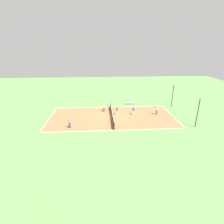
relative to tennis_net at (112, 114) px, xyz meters
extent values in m
plane|color=#60934C|center=(0.00, 0.00, -0.58)|extent=(80.00, 80.00, 0.00)
cube|color=#AD6B42|center=(0.00, 0.00, -0.57)|extent=(10.06, 20.80, 0.02)
cube|color=white|center=(-4.98, 0.00, -0.56)|extent=(0.10, 20.80, 0.00)
cube|color=white|center=(4.98, 0.00, -0.56)|extent=(0.10, 20.80, 0.00)
cube|color=white|center=(0.00, -10.35, -0.56)|extent=(10.06, 0.10, 0.00)
cube|color=white|center=(0.00, 10.35, -0.56)|extent=(10.06, 0.10, 0.00)
cube|color=white|center=(0.00, 0.00, -0.56)|extent=(10.06, 0.10, 0.00)
cylinder|color=black|center=(-4.88, 0.00, -0.01)|extent=(0.10, 0.10, 1.10)
cylinder|color=black|center=(4.88, 0.00, -0.01)|extent=(0.10, 0.10, 1.10)
cube|color=black|center=(0.00, 0.00, -0.03)|extent=(9.76, 0.03, 1.05)
cube|color=white|center=(0.00, 0.00, 0.46)|extent=(9.76, 0.04, 0.06)
cube|color=silver|center=(-6.52, 3.98, -0.15)|extent=(0.36, 1.72, 0.04)
cylinder|color=#4C4C51|center=(-6.52, 3.27, -0.38)|extent=(0.08, 0.08, 0.41)
cylinder|color=#4C4C51|center=(-6.52, 4.69, -0.38)|extent=(0.08, 0.08, 0.41)
cube|color=white|center=(-0.74, 3.75, -0.18)|extent=(0.26, 0.21, 0.75)
cylinder|color=blue|center=(-0.74, 3.75, 0.45)|extent=(0.38, 0.38, 0.52)
sphere|color=#A87A56|center=(-0.74, 3.75, 0.83)|extent=(0.22, 0.22, 0.22)
cube|color=#4C4C51|center=(-2.63, -1.30, -0.16)|extent=(0.31, 0.27, 0.79)
cylinder|color=white|center=(-2.63, -1.30, 0.51)|extent=(0.46, 0.46, 0.56)
sphere|color=beige|center=(-2.63, -1.30, 0.91)|extent=(0.24, 0.24, 0.24)
cube|color=#4C4C51|center=(3.85, -6.37, -0.16)|extent=(0.31, 0.32, 0.79)
cylinder|color=gray|center=(3.85, -6.37, 0.51)|extent=(0.51, 0.51, 0.55)
sphere|color=tan|center=(3.85, -6.37, 0.91)|extent=(0.24, 0.24, 0.24)
cube|color=#4C4C51|center=(-0.56, 7.76, -0.12)|extent=(0.28, 0.31, 0.88)
cylinder|color=silver|center=(-0.56, 7.76, 0.62)|extent=(0.47, 0.47, 0.61)
sphere|color=tan|center=(-0.56, 7.76, 1.06)|extent=(0.26, 0.26, 0.26)
cylinder|color=#262626|center=(-0.68, 7.46, 0.78)|extent=(0.13, 0.27, 0.03)
torus|color=black|center=(-0.78, 7.20, 0.78)|extent=(0.39, 0.39, 0.02)
cube|color=white|center=(-0.93, 0.93, -0.14)|extent=(0.28, 0.31, 0.83)
cylinder|color=green|center=(-0.93, 0.93, 0.56)|extent=(0.46, 0.46, 0.58)
sphere|color=beige|center=(-0.93, 0.93, 0.97)|extent=(0.25, 0.25, 0.25)
sphere|color=#CCE033|center=(-0.99, -5.41, -0.52)|extent=(0.07, 0.07, 0.07)
sphere|color=#CCE033|center=(1.42, 0.31, -0.52)|extent=(0.07, 0.07, 0.07)
sphere|color=#CCE033|center=(2.26, 6.62, -0.52)|extent=(0.07, 0.07, 0.07)
sphere|color=#CCE033|center=(-1.15, -3.13, -0.52)|extent=(0.07, 0.07, 0.07)
cylinder|color=black|center=(-4.61, 12.00, 1.59)|extent=(0.12, 0.12, 4.34)
cylinder|color=black|center=(4.61, 12.00, 1.59)|extent=(0.12, 0.12, 4.34)
camera|label=1|loc=(27.06, -1.75, 10.67)|focal=28.00mm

